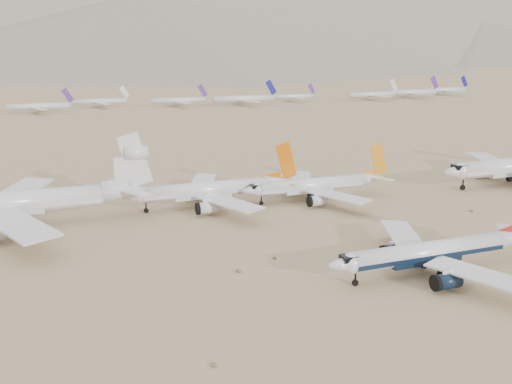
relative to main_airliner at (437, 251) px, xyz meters
The scene contains 7 objects.
ground 5.77m from the main_airliner, 162.98° to the right, with size 7000.00×7000.00×0.00m, color #907553.
main_airliner is the anchor object (origin of this frame).
row2_gold_tail 54.58m from the main_airliner, 87.04° to the left, with size 41.31×40.40×14.71m.
row2_orange_tail 63.64m from the main_airliner, 113.77° to the left, with size 44.72×43.75×15.95m.
row2_white_trijet 92.23m from the main_airliner, 141.85° to the left, with size 59.27×57.92×21.00m.
distant_storage_row 310.00m from the main_airliner, 89.17° to the left, with size 562.35×60.75×15.22m.
foothills 1218.52m from the main_airliner, 64.55° to the left, with size 4637.50×1395.00×155.00m.
Camera 1 is at (-62.73, -79.49, 40.98)m, focal length 40.00 mm.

